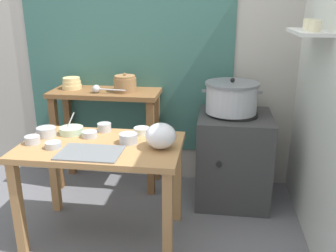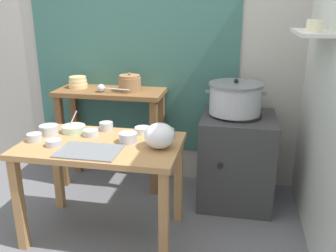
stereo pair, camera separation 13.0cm
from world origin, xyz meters
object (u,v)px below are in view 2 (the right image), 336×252
Objects in this scene: prep_bowl_7 at (91,133)px; back_shelf_table at (111,114)px; prep_table at (102,157)px; prep_bowl_0 at (34,137)px; stove_block at (236,159)px; ladle at (102,88)px; prep_bowl_2 at (74,128)px; prep_bowl_8 at (143,130)px; prep_bowl_5 at (128,137)px; prep_bowl_6 at (49,130)px; plastic_bag at (159,136)px; clay_pot at (130,83)px; prep_bowl_4 at (106,126)px; steamer_pot at (235,98)px; prep_bowl_3 at (54,142)px; bowl_stack_enamel at (78,82)px; serving_tray at (89,151)px; prep_bowl_1 at (163,132)px.

back_shelf_table is at bearing 97.28° from prep_bowl_7.
prep_bowl_0 is (-0.46, -0.06, 0.14)m from prep_table.
ladle is at bearing 177.98° from stove_block.
prep_bowl_8 is (0.51, 0.06, -0.00)m from prep_bowl_2.
back_shelf_table reaches higher than prep_bowl_5.
prep_bowl_6 is at bearing -156.80° from stove_block.
plastic_bag is at bearing 2.96° from prep_bowl_0.
clay_pot reaches higher than prep_bowl_4.
steamer_pot reaches higher than prep_table.
plastic_bag is 1.91× the size of prep_bowl_7.
clay_pot is 0.72m from prep_bowl_2.
prep_bowl_5 is at bearing -57.65° from ladle.
prep_bowl_3 is at bearing -18.00° from prep_bowl_0.
back_shelf_table is 4.49× the size of plastic_bag.
ladle reaches higher than prep_bowl_8.
steamer_pot reaches higher than bowl_stack_enamel.
clay_pot is at bearing 68.22° from prep_bowl_2.
serving_tray is (0.01, -0.98, -0.24)m from clay_pot.
prep_table is 6.90× the size of prep_bowl_1.
prep_bowl_5 is (-0.23, 0.06, -0.05)m from plastic_bag.
plastic_bag is (0.66, -0.73, -0.13)m from ladle.
stove_block reaches higher than serving_tray.
ladle is 1.72× the size of prep_bowl_2.
prep_bowl_4 is (0.47, -0.58, -0.19)m from bowl_stack_enamel.
ladle is 0.83m from prep_bowl_1.
prep_table is at bearing 178.37° from plastic_bag.
prep_bowl_8 is at bearing 58.19° from serving_tray.
steamer_pot is 1.44m from prep_bowl_3.
prep_bowl_6 is (-0.83, -0.13, 0.01)m from prep_bowl_1.
bowl_stack_enamel is 1.65× the size of prep_bowl_0.
prep_bowl_7 is at bearing 27.56° from prep_bowl_0.
prep_bowl_0 is at bearing 165.86° from serving_tray.
clay_pot is 0.65× the size of ladle.
prep_bowl_2 reaches higher than prep_bowl_0.
prep_bowl_6 reaches higher than prep_table.
stove_block is 1.53m from prep_bowl_6.
prep_bowl_6 is (0.09, -0.75, -0.19)m from bowl_stack_enamel.
back_shelf_table is at bearing 73.53° from prep_bowl_0.
back_shelf_table is 0.27m from ladle.
prep_bowl_5 is (0.43, -0.67, -0.18)m from ladle.
plastic_bag reaches higher than serving_tray.
prep_bowl_3 is 1.04× the size of prep_bowl_4.
prep_table is at bearing -151.17° from prep_bowl_1.
serving_tray is 3.57× the size of prep_bowl_7.
ladle is 1.40× the size of plastic_bag.
ladle is at bearing -158.04° from clay_pot.
stove_block is at bearing 27.79° from prep_bowl_7.
prep_bowl_4 is at bearing 150.14° from plastic_bag.
prep_bowl_0 is at bearing -101.83° from prep_bowl_6.
prep_bowl_2 is (-0.67, -0.05, 0.00)m from prep_bowl_1.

